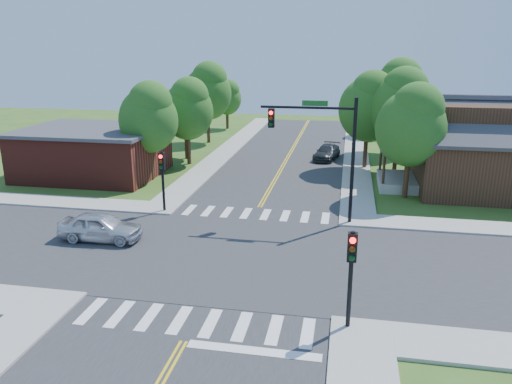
% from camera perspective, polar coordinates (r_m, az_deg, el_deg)
% --- Properties ---
extents(ground, '(100.00, 100.00, 0.00)m').
position_cam_1_polar(ground, '(24.65, -2.69, -7.28)').
color(ground, '#39581B').
rests_on(ground, ground).
extents(road_ns, '(10.00, 90.00, 0.04)m').
position_cam_1_polar(road_ns, '(24.65, -2.69, -7.24)').
color(road_ns, '#2D2D30').
rests_on(road_ns, ground).
extents(road_ew, '(90.00, 10.00, 0.04)m').
position_cam_1_polar(road_ew, '(24.64, -2.69, -7.23)').
color(road_ew, '#2D2D30').
rests_on(road_ew, ground).
extents(intersection_patch, '(10.20, 10.20, 0.06)m').
position_cam_1_polar(intersection_patch, '(24.65, -2.69, -7.28)').
color(intersection_patch, '#2D2D30').
rests_on(intersection_patch, ground).
extents(sidewalk_ne, '(40.00, 40.00, 0.14)m').
position_cam_1_polar(sidewalk_ne, '(40.43, 25.33, 0.83)').
color(sidewalk_ne, '#9E9B93').
rests_on(sidewalk_ne, ground).
extents(sidewalk_nw, '(40.00, 40.00, 0.14)m').
position_cam_1_polar(sidewalk_nw, '(44.34, -18.17, 2.90)').
color(sidewalk_nw, '#9E9B93').
rests_on(sidewalk_nw, ground).
extents(crosswalk_north, '(8.85, 2.00, 0.01)m').
position_cam_1_polar(crosswalk_north, '(30.28, -0.03, -2.51)').
color(crosswalk_north, white).
rests_on(crosswalk_north, ground).
extents(crosswalk_south, '(8.85, 2.00, 0.01)m').
position_cam_1_polar(crosswalk_south, '(19.33, -7.00, -14.47)').
color(crosswalk_south, white).
rests_on(crosswalk_south, ground).
extents(centerline, '(0.30, 90.00, 0.01)m').
position_cam_1_polar(centerline, '(24.64, -2.69, -7.18)').
color(centerline, yellow).
rests_on(centerline, ground).
extents(stop_bar, '(4.60, 0.45, 0.09)m').
position_cam_1_polar(stop_bar, '(17.68, -0.27, -17.79)').
color(stop_bar, white).
rests_on(stop_bar, ground).
extents(signal_mast_ne, '(5.30, 0.42, 7.20)m').
position_cam_1_polar(signal_mast_ne, '(28.01, 7.67, 5.93)').
color(signal_mast_ne, black).
rests_on(signal_mast_ne, ground).
extents(signal_pole_se, '(0.34, 0.42, 3.80)m').
position_cam_1_polar(signal_pole_se, '(17.87, 10.84, -7.90)').
color(signal_pole_se, black).
rests_on(signal_pole_se, ground).
extents(signal_pole_nw, '(0.34, 0.42, 3.80)m').
position_cam_1_polar(signal_pole_nw, '(30.45, -10.68, 2.44)').
color(signal_pole_nw, black).
rests_on(signal_pole_nw, ground).
extents(house_ne, '(13.05, 8.80, 7.11)m').
position_cam_1_polar(house_ne, '(38.06, 25.47, 4.96)').
color(house_ne, '#361F13').
rests_on(house_ne, ground).
extents(building_nw, '(10.40, 8.40, 3.73)m').
position_cam_1_polar(building_nw, '(40.95, -18.12, 4.42)').
color(building_nw, maroon).
rests_on(building_nw, ground).
extents(tree_e_a, '(4.53, 4.30, 7.70)m').
position_cam_1_polar(tree_e_a, '(33.91, 17.45, 7.51)').
color(tree_e_a, '#382314').
rests_on(tree_e_a, ground).
extents(tree_e_b, '(4.92, 4.68, 8.37)m').
position_cam_1_polar(tree_e_b, '(40.51, 16.22, 9.63)').
color(tree_e_b, '#382314').
rests_on(tree_e_b, ground).
extents(tree_e_c, '(5.18, 4.92, 8.81)m').
position_cam_1_polar(tree_e_c, '(47.90, 15.86, 11.01)').
color(tree_e_c, '#382314').
rests_on(tree_e_c, ground).
extents(tree_e_d, '(4.11, 3.90, 6.99)m').
position_cam_1_polar(tree_e_d, '(57.53, 14.70, 10.75)').
color(tree_e_d, '#382314').
rests_on(tree_e_d, ground).
extents(tree_w_a, '(4.38, 4.16, 7.45)m').
position_cam_1_polar(tree_w_a, '(37.84, -12.13, 8.53)').
color(tree_w_a, '#382314').
rests_on(tree_w_a, ground).
extents(tree_w_b, '(4.00, 3.80, 6.80)m').
position_cam_1_polar(tree_w_b, '(44.69, -8.02, 9.40)').
color(tree_w_b, '#382314').
rests_on(tree_w_b, ground).
extents(tree_w_c, '(4.89, 4.64, 8.31)m').
position_cam_1_polar(tree_w_c, '(51.79, -5.51, 11.57)').
color(tree_w_c, '#382314').
rests_on(tree_w_c, ground).
extents(tree_w_d, '(3.45, 3.28, 5.87)m').
position_cam_1_polar(tree_w_d, '(60.62, -3.28, 10.83)').
color(tree_w_d, '#382314').
rests_on(tree_w_d, ground).
extents(tree_house, '(4.71, 4.48, 8.01)m').
position_cam_1_polar(tree_house, '(41.41, 12.83, 9.69)').
color(tree_house, '#382314').
rests_on(tree_house, ground).
extents(tree_bldg, '(4.34, 4.13, 7.39)m').
position_cam_1_polar(tree_bldg, '(42.49, -7.79, 9.56)').
color(tree_bldg, '#382314').
rests_on(tree_bldg, ground).
extents(car_silver, '(1.90, 4.40, 1.48)m').
position_cam_1_polar(car_silver, '(27.39, -17.34, -3.88)').
color(car_silver, silver).
rests_on(car_silver, ground).
extents(car_dgrey, '(3.37, 4.97, 1.25)m').
position_cam_1_polar(car_dgrey, '(44.94, 8.10, 4.48)').
color(car_dgrey, '#2F3234').
rests_on(car_dgrey, ground).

